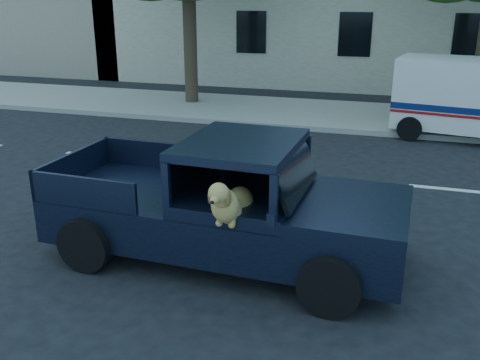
{
  "coord_description": "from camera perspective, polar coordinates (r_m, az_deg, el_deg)",
  "views": [
    {
      "loc": [
        2.89,
        -7.32,
        3.73
      ],
      "look_at": [
        0.96,
        -1.0,
        1.38
      ],
      "focal_mm": 40.0,
      "sensor_mm": 36.0,
      "label": 1
    }
  ],
  "objects": [
    {
      "name": "far_sidewalk",
      "position": [
        17.17,
        6.94,
        7.1
      ],
      "size": [
        60.0,
        4.0,
        0.15
      ],
      "primitive_type": "cube",
      "color": "gray",
      "rests_on": "ground"
    },
    {
      "name": "lane_stripes",
      "position": [
        11.38,
        11.55,
        0.04
      ],
      "size": [
        21.6,
        0.14,
        0.01
      ],
      "primitive_type": null,
      "color": "silver",
      "rests_on": "ground"
    },
    {
      "name": "pickup_truck",
      "position": [
        7.76,
        -2.24,
        -4.14
      ],
      "size": [
        5.13,
        2.67,
        1.81
      ],
      "rotation": [
        0.0,
        0.0,
        -0.03
      ],
      "color": "black",
      "rests_on": "ground"
    },
    {
      "name": "mail_truck",
      "position": [
        15.34,
        23.06,
        7.4
      ],
      "size": [
        4.04,
        2.47,
        2.08
      ],
      "rotation": [
        0.0,
        0.0,
        -0.17
      ],
      "color": "silver",
      "rests_on": "ground"
    },
    {
      "name": "ground",
      "position": [
        8.71,
        -4.14,
        -5.87
      ],
      "size": [
        120.0,
        120.0,
        0.0
      ],
      "primitive_type": "plane",
      "color": "black",
      "rests_on": "ground"
    }
  ]
}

